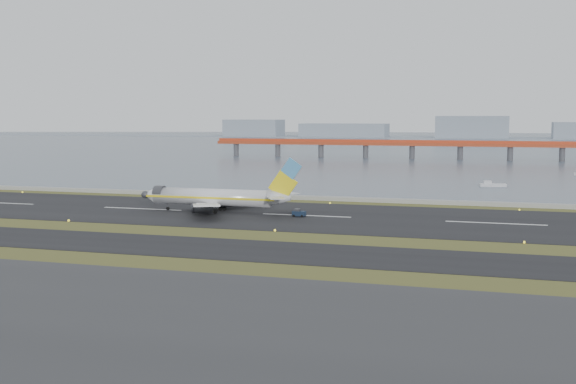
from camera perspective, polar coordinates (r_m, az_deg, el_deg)
name	(u,v)px	position (r m, az deg, el deg)	size (l,w,h in m)	color
ground	(262,238)	(129.90, -2.05, -3.65)	(1000.00, 1000.00, 0.00)	#3F4D1B
apron_strip	(97,320)	(81.01, -14.85, -9.77)	(1000.00, 50.00, 0.10)	#2E2F31
taxiway_strip	(239,249)	(118.77, -3.92, -4.55)	(1000.00, 18.00, 0.10)	black
runway_strip	(306,216)	(158.26, 1.45, -1.89)	(1000.00, 45.00, 0.10)	black
seawall	(337,199)	(187.08, 3.87, -0.54)	(1000.00, 2.50, 1.00)	#989993
bay_water	(450,144)	(583.10, 12.68, 3.73)	(1400.00, 800.00, 1.30)	#424F5F
red_pier	(460,145)	(372.12, 13.46, 3.62)	(260.00, 5.00, 10.20)	#B83F1F
far_shoreline	(476,132)	(741.91, 14.63, 4.61)	(1400.00, 80.00, 60.50)	#8894A1
airliner	(218,197)	(164.15, -5.57, -0.43)	(38.52, 32.89, 12.80)	silver
pushback_tug	(299,213)	(156.37, 0.85, -1.68)	(2.89, 1.83, 1.79)	#142238
workboat_near	(492,185)	(232.36, 15.82, 0.55)	(8.18, 3.79, 1.91)	silver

